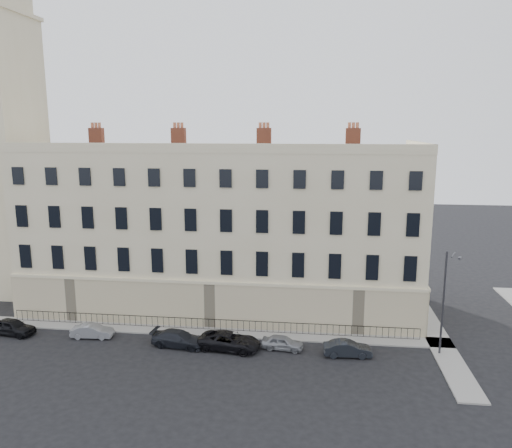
{
  "coord_description": "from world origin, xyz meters",
  "views": [
    {
      "loc": [
        2.77,
        -33.89,
        17.21
      ],
      "look_at": [
        -2.49,
        10.0,
        8.47
      ],
      "focal_mm": 35.0,
      "sensor_mm": 36.0,
      "label": 1
    }
  ],
  "objects_px": {
    "car_b": "(92,331)",
    "car_f": "(347,349)",
    "car_d": "(230,341)",
    "car_e": "(283,343)",
    "car_a": "(12,327)",
    "car_c": "(179,339)",
    "streetlamp": "(444,299)"
  },
  "relations": [
    {
      "from": "car_b",
      "to": "car_f",
      "type": "bearing_deg",
      "value": -96.9
    },
    {
      "from": "car_a",
      "to": "car_e",
      "type": "xyz_separation_m",
      "value": [
        22.69,
        -0.14,
        -0.11
      ]
    },
    {
      "from": "car_a",
      "to": "car_d",
      "type": "height_order",
      "value": "car_d"
    },
    {
      "from": "car_c",
      "to": "car_e",
      "type": "height_order",
      "value": "car_c"
    },
    {
      "from": "car_a",
      "to": "car_e",
      "type": "relative_size",
      "value": 1.2
    },
    {
      "from": "car_b",
      "to": "car_d",
      "type": "distance_m",
      "value": 11.67
    },
    {
      "from": "streetlamp",
      "to": "car_b",
      "type": "bearing_deg",
      "value": -157.22
    },
    {
      "from": "car_b",
      "to": "car_d",
      "type": "height_order",
      "value": "car_d"
    },
    {
      "from": "car_a",
      "to": "car_d",
      "type": "distance_m",
      "value": 18.59
    },
    {
      "from": "car_b",
      "to": "car_f",
      "type": "xyz_separation_m",
      "value": [
        20.72,
        -0.92,
        0.04
      ]
    },
    {
      "from": "car_c",
      "to": "car_f",
      "type": "height_order",
      "value": "car_c"
    },
    {
      "from": "car_e",
      "to": "car_f",
      "type": "xyz_separation_m",
      "value": [
        4.97,
        -0.59,
        0.04
      ]
    },
    {
      "from": "car_c",
      "to": "streetlamp",
      "type": "height_order",
      "value": "streetlamp"
    },
    {
      "from": "car_d",
      "to": "car_e",
      "type": "bearing_deg",
      "value": -75.55
    },
    {
      "from": "car_c",
      "to": "car_d",
      "type": "xyz_separation_m",
      "value": [
        4.1,
        -0.06,
        0.04
      ]
    },
    {
      "from": "car_d",
      "to": "streetlamp",
      "type": "height_order",
      "value": "streetlamp"
    },
    {
      "from": "streetlamp",
      "to": "car_f",
      "type": "bearing_deg",
      "value": -149.22
    },
    {
      "from": "car_a",
      "to": "streetlamp",
      "type": "distance_m",
      "value": 34.94
    },
    {
      "from": "car_b",
      "to": "car_e",
      "type": "distance_m",
      "value": 15.75
    },
    {
      "from": "car_a",
      "to": "car_d",
      "type": "bearing_deg",
      "value": -83.33
    },
    {
      "from": "car_b",
      "to": "car_c",
      "type": "xyz_separation_m",
      "value": [
        7.54,
        -0.75,
        0.07
      ]
    },
    {
      "from": "car_a",
      "to": "streetlamp",
      "type": "height_order",
      "value": "streetlamp"
    },
    {
      "from": "car_c",
      "to": "car_f",
      "type": "xyz_separation_m",
      "value": [
        13.18,
        -0.17,
        -0.04
      ]
    },
    {
      "from": "car_a",
      "to": "car_b",
      "type": "distance_m",
      "value": 6.94
    },
    {
      "from": "car_a",
      "to": "car_c",
      "type": "height_order",
      "value": "car_a"
    },
    {
      "from": "car_e",
      "to": "car_f",
      "type": "bearing_deg",
      "value": -90.7
    },
    {
      "from": "car_a",
      "to": "car_e",
      "type": "bearing_deg",
      "value": -81.79
    },
    {
      "from": "car_d",
      "to": "car_a",
      "type": "bearing_deg",
      "value": 95.95
    },
    {
      "from": "car_a",
      "to": "car_e",
      "type": "height_order",
      "value": "car_a"
    },
    {
      "from": "car_b",
      "to": "car_e",
      "type": "relative_size",
      "value": 1.04
    },
    {
      "from": "car_f",
      "to": "streetlamp",
      "type": "xyz_separation_m",
      "value": [
        7.06,
        1.02,
        3.93
      ]
    },
    {
      "from": "car_a",
      "to": "car_e",
      "type": "distance_m",
      "value": 22.69
    }
  ]
}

